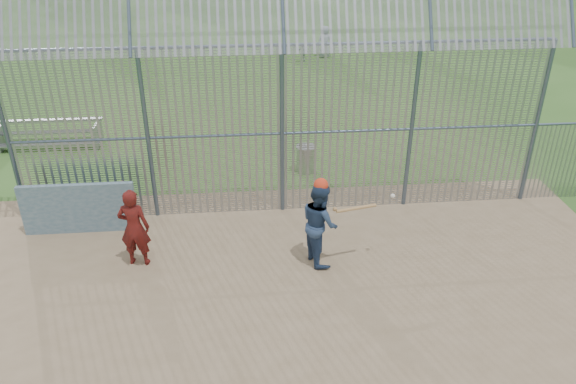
{
  "coord_description": "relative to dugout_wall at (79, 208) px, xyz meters",
  "views": [
    {
      "loc": [
        -0.92,
        -8.27,
        6.89
      ],
      "look_at": [
        0.0,
        2.0,
        1.3
      ],
      "focal_mm": 35.0,
      "sensor_mm": 36.0,
      "label": 1
    }
  ],
  "objects": [
    {
      "name": "ground",
      "position": [
        4.6,
        -2.9,
        -0.62
      ],
      "size": [
        120.0,
        120.0,
        0.0
      ],
      "primitive_type": "plane",
      "color": "#2D511E",
      "rests_on": "ground"
    },
    {
      "name": "dirt_infield",
      "position": [
        4.6,
        -3.4,
        -0.61
      ],
      "size": [
        14.0,
        10.0,
        0.02
      ],
      "primitive_type": "cube",
      "color": "#756047",
      "rests_on": "ground"
    },
    {
      "name": "dugout_wall",
      "position": [
        0.0,
        0.0,
        0.0
      ],
      "size": [
        2.5,
        0.12,
        1.2
      ],
      "primitive_type": "cube",
      "color": "#38566B",
      "rests_on": "dirt_infield"
    },
    {
      "name": "batter",
      "position": [
        5.19,
        -1.57,
        0.29
      ],
      "size": [
        0.88,
        1.01,
        1.78
      ],
      "primitive_type": "imported",
      "rotation": [
        0.0,
        0.0,
        1.83
      ],
      "color": "navy",
      "rests_on": "dirt_infield"
    },
    {
      "name": "onlooker",
      "position": [
        1.45,
        -1.35,
        0.26
      ],
      "size": [
        0.67,
        0.49,
        1.72
      ],
      "primitive_type": "imported",
      "rotation": [
        0.0,
        0.0,
        3.01
      ],
      "color": "maroon",
      "rests_on": "dirt_infield"
    },
    {
      "name": "bg_kid_standing",
      "position": [
        7.66,
        14.48,
        0.09
      ],
      "size": [
        0.8,
        0.66,
        1.42
      ],
      "primitive_type": "imported",
      "rotation": [
        0.0,
        0.0,
        3.48
      ],
      "color": "gray",
      "rests_on": "ground"
    },
    {
      "name": "bg_kid_seated",
      "position": [
        6.58,
        13.69,
        -0.19
      ],
      "size": [
        0.53,
        0.3,
        0.85
      ],
      "primitive_type": "imported",
      "rotation": [
        0.0,
        0.0,
        2.94
      ],
      "color": "slate",
      "rests_on": "ground"
    },
    {
      "name": "batting_gear",
      "position": [
        5.32,
        -1.59,
        1.08
      ],
      "size": [
        1.62,
        0.42,
        0.66
      ],
      "color": "red",
      "rests_on": "ground"
    },
    {
      "name": "trash_can",
      "position": [
        5.41,
        2.66,
        -0.24
      ],
      "size": [
        0.56,
        0.56,
        0.82
      ],
      "color": "#919399",
      "rests_on": "ground"
    },
    {
      "name": "bleacher",
      "position": [
        -2.05,
        5.07,
        -0.21
      ],
      "size": [
        3.0,
        0.95,
        0.72
      ],
      "color": "gray",
      "rests_on": "ground"
    },
    {
      "name": "backstop_fence",
      "position": [
        6.41,
        0.53,
        1.74
      ],
      "size": [
        20.09,
        0.81,
        5.3
      ],
      "color": "#47566B",
      "rests_on": "ground"
    }
  ]
}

